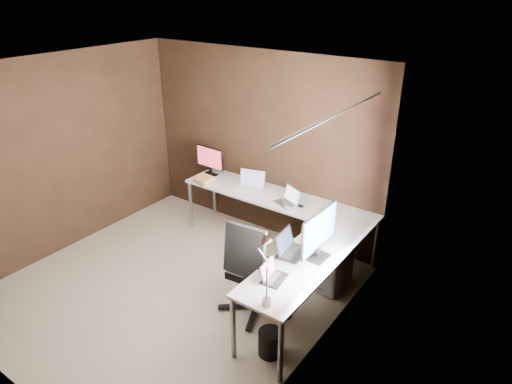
# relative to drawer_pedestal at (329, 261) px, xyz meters

# --- Properties ---
(room) EXTENTS (3.60, 3.60, 2.50)m
(room) POSITION_rel_drawer_pedestal_xyz_m (-1.09, -1.08, 0.98)
(room) COLOR gray
(room) RESTS_ON ground
(desk) EXTENTS (2.65, 2.25, 0.73)m
(desk) POSITION_rel_drawer_pedestal_xyz_m (-0.59, -0.11, 0.38)
(desk) COLOR white
(desk) RESTS_ON ground
(drawer_pedestal) EXTENTS (0.42, 0.50, 0.60)m
(drawer_pedestal) POSITION_rel_drawer_pedestal_xyz_m (0.00, 0.00, 0.00)
(drawer_pedestal) COLOR white
(drawer_pedestal) RESTS_ON ground
(monitor_left) EXTENTS (0.48, 0.14, 0.41)m
(monitor_left) POSITION_rel_drawer_pedestal_xyz_m (-2.12, 0.41, 0.66)
(monitor_left) COLOR black
(monitor_left) RESTS_ON desk
(monitor_right) EXTENTS (0.16, 0.65, 0.53)m
(monitor_right) POSITION_rel_drawer_pedestal_xyz_m (0.15, -0.60, 0.73)
(monitor_right) COLOR black
(monitor_right) RESTS_ON desk
(laptop_white) EXTENTS (0.40, 0.33, 0.23)m
(laptop_white) POSITION_rel_drawer_pedestal_xyz_m (-1.37, 0.36, 0.48)
(laptop_white) COLOR white
(laptop_white) RESTS_ON desk
(laptop_silver) EXTENTS (0.37, 0.33, 0.21)m
(laptop_silver) POSITION_rel_drawer_pedestal_xyz_m (-0.72, 0.26, 0.48)
(laptop_silver) COLOR silver
(laptop_silver) RESTS_ON desk
(laptop_black_big) EXTENTS (0.29, 0.38, 0.23)m
(laptop_black_big) POSITION_rel_drawer_pedestal_xyz_m (-0.13, -0.68, 0.48)
(laptop_black_big) COLOR black
(laptop_black_big) RESTS_ON desk
(laptop_black_small) EXTENTS (0.22, 0.29, 0.18)m
(laptop_black_small) POSITION_rel_drawer_pedestal_xyz_m (-0.03, -1.16, 0.47)
(laptop_black_small) COLOR black
(laptop_black_small) RESTS_ON desk
(book_stack) EXTENTS (0.33, 0.29, 0.09)m
(book_stack) POSITION_rel_drawer_pedestal_xyz_m (-2.01, 0.15, 0.47)
(book_stack) COLOR #B27760
(book_stack) RESTS_ON desk
(mouse_left) EXTENTS (0.10, 0.07, 0.04)m
(mouse_left) POSITION_rel_drawer_pedestal_xyz_m (-1.99, 0.16, 0.45)
(mouse_left) COLOR black
(mouse_left) RESTS_ON desk
(mouse_corner) EXTENTS (0.09, 0.06, 0.03)m
(mouse_corner) POSITION_rel_drawer_pedestal_xyz_m (-0.55, 0.27, 0.45)
(mouse_corner) COLOR black
(mouse_corner) RESTS_ON desk
(desk_lamp) EXTENTS (0.19, 0.23, 0.61)m
(desk_lamp) POSITION_rel_drawer_pedestal_xyz_m (0.07, -1.44, 0.82)
(desk_lamp) COLOR slate
(desk_lamp) RESTS_ON desk
(office_chair) EXTENTS (0.63, 0.63, 1.12)m
(office_chair) POSITION_rel_drawer_pedestal_xyz_m (-0.42, -0.90, 0.03)
(office_chair) COLOR black
(office_chair) RESTS_ON ground
(wastebasket) EXTENTS (0.23, 0.23, 0.26)m
(wastebasket) POSITION_rel_drawer_pedestal_xyz_m (0.07, -1.33, -0.17)
(wastebasket) COLOR black
(wastebasket) RESTS_ON ground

